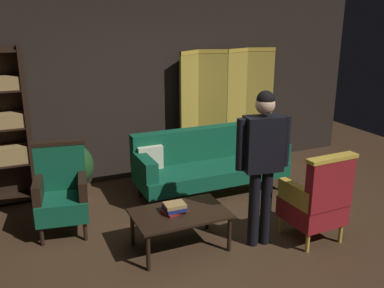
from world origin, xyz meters
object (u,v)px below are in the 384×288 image
(folding_screen, at_px, (225,107))
(book_red_leather, at_px, (175,211))
(standing_figure, at_px, (263,155))
(book_tan_leather, at_px, (175,205))
(velvet_couch, at_px, (209,161))
(book_navy_cloth, at_px, (175,208))
(coffee_table, at_px, (180,216))
(armchair_gilt_accent, at_px, (317,200))
(armchair_wing_left, at_px, (62,191))
(potted_plant, at_px, (75,169))

(folding_screen, relative_size, book_red_leather, 7.49)
(standing_figure, xyz_separation_m, book_tan_leather, (-0.87, 0.29, -0.52))
(velvet_couch, height_order, book_navy_cloth, velvet_couch)
(book_navy_cloth, bearing_deg, coffee_table, -25.53)
(folding_screen, distance_m, standing_figure, 2.52)
(armchair_gilt_accent, distance_m, armchair_wing_left, 2.85)
(coffee_table, relative_size, armchair_wing_left, 0.96)
(armchair_wing_left, relative_size, book_red_leather, 4.10)
(standing_figure, distance_m, book_tan_leather, 1.06)
(armchair_gilt_accent, bearing_deg, velvet_couch, 105.05)
(coffee_table, bearing_deg, potted_plant, 115.81)
(folding_screen, relative_size, coffee_table, 1.90)
(potted_plant, distance_m, book_navy_cloth, 1.82)
(folding_screen, relative_size, armchair_wing_left, 1.83)
(velvet_couch, relative_size, armchair_gilt_accent, 2.04)
(book_navy_cloth, bearing_deg, standing_figure, -18.28)
(coffee_table, xyz_separation_m, armchair_wing_left, (-1.08, 0.91, 0.12))
(potted_plant, bearing_deg, armchair_wing_left, -109.44)
(book_red_leather, relative_size, book_navy_cloth, 1.15)
(book_tan_leather, bearing_deg, armchair_gilt_accent, -18.08)
(book_navy_cloth, bearing_deg, potted_plant, 114.71)
(armchair_wing_left, height_order, book_red_leather, armchair_wing_left)
(armchair_wing_left, height_order, potted_plant, armchair_wing_left)
(folding_screen, relative_size, book_navy_cloth, 8.58)
(velvet_couch, bearing_deg, book_tan_leather, -129.19)
(armchair_gilt_accent, bearing_deg, book_tan_leather, 161.92)
(coffee_table, xyz_separation_m, standing_figure, (0.82, -0.26, 0.65))
(armchair_gilt_accent, relative_size, armchair_wing_left, 1.00)
(armchair_gilt_accent, bearing_deg, book_red_leather, 161.92)
(potted_plant, xyz_separation_m, book_navy_cloth, (0.76, -1.65, 0.01))
(velvet_couch, relative_size, armchair_wing_left, 2.04)
(potted_plant, bearing_deg, book_red_leather, -65.29)
(standing_figure, height_order, book_tan_leather, standing_figure)
(velvet_couch, distance_m, coffee_table, 1.59)
(velvet_couch, relative_size, potted_plant, 2.70)
(velvet_couch, bearing_deg, armchair_gilt_accent, -74.95)
(folding_screen, distance_m, coffee_table, 2.75)
(coffee_table, bearing_deg, velvet_couch, 52.78)
(coffee_table, distance_m, book_navy_cloth, 0.11)
(armchair_gilt_accent, bearing_deg, folding_screen, 84.88)
(folding_screen, distance_m, book_red_leather, 2.75)
(armchair_wing_left, distance_m, standing_figure, 2.30)
(armchair_gilt_accent, relative_size, book_navy_cloth, 4.69)
(armchair_gilt_accent, bearing_deg, armchair_wing_left, 151.46)
(coffee_table, distance_m, book_red_leather, 0.08)
(standing_figure, xyz_separation_m, book_red_leather, (-0.87, 0.29, -0.59))
(potted_plant, bearing_deg, armchair_gilt_accent, -43.69)
(armchair_gilt_accent, bearing_deg, potted_plant, 136.31)
(coffee_table, bearing_deg, armchair_wing_left, 140.09)
(standing_figure, bearing_deg, folding_screen, 70.70)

